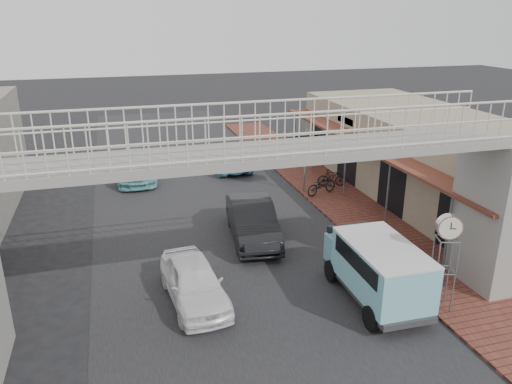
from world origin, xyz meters
TOP-DOWN VIEW (x-y plane):
  - ground at (0.00, 0.00)m, footprint 120.00×120.00m
  - road_strip at (0.00, 0.00)m, footprint 10.00×60.00m
  - sidewalk at (6.50, 3.00)m, footprint 3.00×40.00m
  - shophouse_row at (10.97, 4.00)m, footprint 7.20×18.00m
  - footbridge at (0.00, -4.00)m, footprint 16.40×2.40m
  - white_hatchback at (-1.81, -2.41)m, footprint 1.95×4.16m
  - dark_sedan at (1.23, 1.60)m, footprint 2.22×4.95m
  - angkot_curb at (2.50, 11.33)m, footprint 2.14×4.42m
  - angkot_far at (-2.84, 10.88)m, footprint 2.04×5.01m
  - angkot_van at (3.69, -3.99)m, footprint 1.99×4.20m
  - motorcycle_near at (5.89, 5.45)m, footprint 1.94×1.24m
  - motorcycle_far at (6.90, 6.43)m, footprint 1.55×0.83m
  - street_clock at (5.30, -4.98)m, footprint 0.79×0.74m
  - arrow_sign at (5.94, 6.18)m, footprint 1.84×1.21m

SIDE VIEW (x-z plane):
  - ground at x=0.00m, z-range 0.00..0.00m
  - road_strip at x=0.00m, z-range 0.00..0.01m
  - sidewalk at x=6.50m, z-range 0.00..0.10m
  - motorcycle_far at x=6.90m, z-range 0.10..1.00m
  - motorcycle_near at x=5.89m, z-range 0.10..1.06m
  - angkot_curb at x=2.50m, z-range 0.00..1.21m
  - white_hatchback at x=-1.81m, z-range 0.00..1.38m
  - angkot_far at x=-2.84m, z-range 0.00..1.45m
  - dark_sedan at x=1.23m, z-range 0.00..1.58m
  - angkot_van at x=3.69m, z-range 0.27..2.31m
  - shophouse_row at x=10.97m, z-range 0.01..4.01m
  - arrow_sign at x=5.94m, z-range 1.04..4.11m
  - street_clock at x=5.30m, z-range 1.11..4.17m
  - footbridge at x=0.00m, z-range 0.01..6.35m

